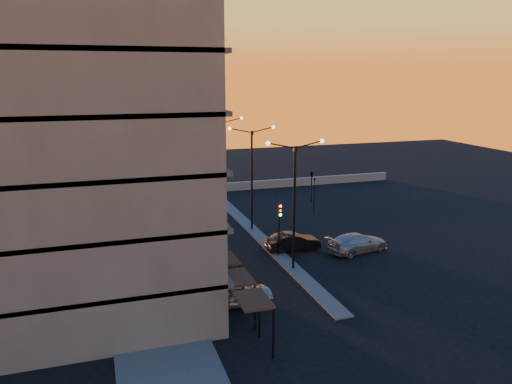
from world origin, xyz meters
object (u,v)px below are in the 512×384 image
(streetlamp_mid, at_px, (252,170))
(traffic_light_main, at_px, (280,221))
(car_hatchback, at_px, (237,293))
(car_wagon, at_px, (358,243))
(car_sedan, at_px, (293,242))

(streetlamp_mid, relative_size, traffic_light_main, 2.24)
(car_hatchback, height_order, car_wagon, car_hatchback)
(car_sedan, distance_m, car_wagon, 5.19)
(car_hatchback, relative_size, car_sedan, 1.02)
(car_hatchback, distance_m, car_sedan, 10.64)
(car_wagon, bearing_deg, car_hatchback, 106.23)
(streetlamp_mid, height_order, traffic_light_main, streetlamp_mid)
(streetlamp_mid, xyz_separation_m, car_wagon, (6.33, -8.10, -4.84))
(car_hatchback, bearing_deg, traffic_light_main, -37.16)
(streetlamp_mid, bearing_deg, car_sedan, -76.40)
(streetlamp_mid, distance_m, car_hatchback, 15.99)
(streetlamp_mid, distance_m, traffic_light_main, 7.62)
(streetlamp_mid, distance_m, car_sedan, 8.02)
(traffic_light_main, bearing_deg, car_wagon, -8.73)
(streetlamp_mid, xyz_separation_m, car_hatchback, (-5.48, -14.23, -4.83))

